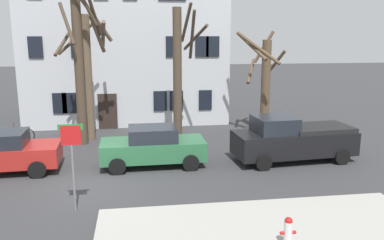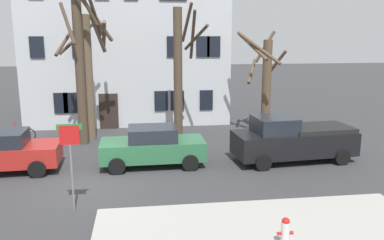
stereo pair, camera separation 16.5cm
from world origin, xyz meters
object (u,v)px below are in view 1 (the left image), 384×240
Objects in this scene: building_main at (126,29)px; tree_bare_near at (79,60)px; tree_bare_far at (179,70)px; tree_bare_end at (264,80)px; fire_hydrant at (288,231)px; tree_bare_mid at (88,73)px; street_sign_pole at (72,151)px; car_green_sedan at (153,146)px; bicycle_leaning at (18,135)px; pickup_truck_black at (293,139)px.

tree_bare_near is (-2.24, -6.99, -1.61)m from building_main.
building_main is 7.65m from tree_bare_far.
fire_hydrant is (-3.35, -12.37, -2.47)m from tree_bare_end.
tree_bare_mid is 9.10m from street_sign_pole.
tree_bare_mid is 1.03× the size of tree_bare_far.
tree_bare_end is (9.84, 1.02, -1.26)m from tree_bare_near.
building_main reaches higher than tree_bare_near.
tree_bare_far is (4.98, 0.19, -0.58)m from tree_bare_near.
fire_hydrant is (6.17, -12.15, -3.02)m from tree_bare_mid.
car_green_sedan is at bearing 113.00° from fire_hydrant.
bicycle_leaning is (-4.14, 9.05, -1.61)m from street_sign_pole.
tree_bare_end is (9.52, 0.23, -0.55)m from tree_bare_mid.
fire_hydrant is at bearing -50.97° from bicycle_leaning.
tree_bare_near is 1.12m from tree_bare_mid.
building_main is 2.25× the size of tree_bare_end.
tree_bare_near reaches higher than fire_hydrant.
tree_bare_end reaches higher than pickup_truck_black.
pickup_truck_black is at bearing 24.28° from street_sign_pole.
tree_bare_near is 4.86× the size of bicycle_leaning.
fire_hydrant is 6.76m from street_sign_pole.
car_green_sedan is at bearing -110.95° from tree_bare_far.
tree_bare_far is (2.74, -6.80, -2.19)m from building_main.
building_main is at bearing 47.11° from bicycle_leaning.
car_green_sedan is 1.55× the size of street_sign_pole.
tree_bare_near is at bearing 119.76° from fire_hydrant.
tree_bare_mid is 10.76m from pickup_truck_black.
building_main reaches higher than fire_hydrant.
tree_bare_near reaches higher than street_sign_pole.
tree_bare_mid is 1.66× the size of car_green_sedan.
pickup_truck_black is at bearing -93.63° from tree_bare_end.
tree_bare_far is at bearing -7.37° from tree_bare_mid.
street_sign_pole is at bearing 151.10° from fire_hydrant.
pickup_truck_black is (7.27, -11.18, -4.89)m from building_main.
building_main is 4.54× the size of street_sign_pole.
bicycle_leaning is (-8.41, 0.70, -3.31)m from tree_bare_far.
car_green_sedan is at bearing 57.40° from street_sign_pole.
tree_bare_mid is 4.92m from bicycle_leaning.
tree_bare_far is 1.61× the size of car_green_sedan.
pickup_truck_black reaches higher than bicycle_leaning.
tree_bare_far is at bearing 62.94° from street_sign_pole.
car_green_sedan is (3.37, -4.00, -3.41)m from tree_bare_near.
street_sign_pole is (-4.27, -8.35, -1.70)m from tree_bare_far.
tree_bare_end is (7.60, -5.97, -2.87)m from building_main.
car_green_sedan reaches higher than bicycle_leaning.
tree_bare_end is 2.02× the size of street_sign_pole.
bicycle_leaning is (-13.27, -0.13, -2.63)m from tree_bare_end.
tree_bare_near reaches higher than car_green_sedan.
tree_bare_far is 2.50× the size of street_sign_pole.
car_green_sedan is 5.07m from street_sign_pole.
tree_bare_mid reaches higher than pickup_truck_black.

